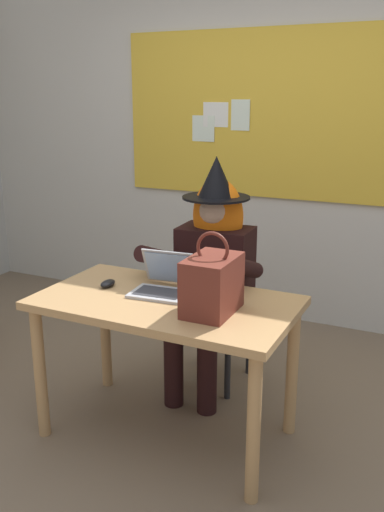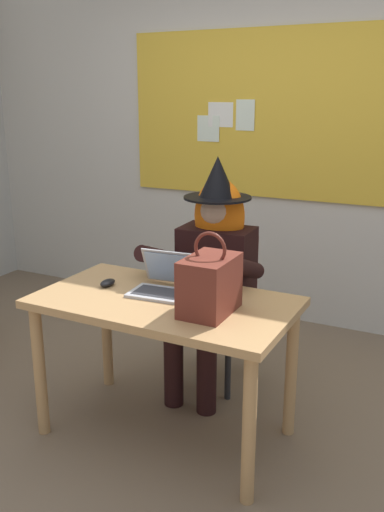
# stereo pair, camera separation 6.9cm
# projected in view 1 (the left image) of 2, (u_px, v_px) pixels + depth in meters

# --- Properties ---
(ground_plane) EXTENTS (24.00, 24.00, 0.00)m
(ground_plane) POSITION_uv_depth(u_px,v_px,m) (161.00, 437.00, 2.87)
(ground_plane) COLOR #75604C
(wall_back_bulletin) EXTENTS (5.48, 2.00, 2.95)m
(wall_back_bulletin) POSITION_uv_depth(u_px,v_px,m) (278.00, 124.00, 4.07)
(wall_back_bulletin) COLOR beige
(wall_back_bulletin) RESTS_ON ground
(desk_main) EXTENTS (1.26, 0.71, 0.74)m
(desk_main) POSITION_uv_depth(u_px,v_px,m) (166.00, 319.00, 2.73)
(desk_main) COLOR tan
(desk_main) RESTS_ON ground
(chair_at_desk) EXTENTS (0.43, 0.43, 0.89)m
(chair_at_desk) POSITION_uv_depth(u_px,v_px,m) (219.00, 300.00, 3.39)
(chair_at_desk) COLOR #4C1E19
(chair_at_desk) RESTS_ON ground
(person_costumed) EXTENTS (0.61, 0.67, 1.37)m
(person_costumed) POSITION_uv_depth(u_px,v_px,m) (212.00, 262.00, 3.21)
(person_costumed) COLOR black
(person_costumed) RESTS_ON ground
(laptop) EXTENTS (0.30, 0.30, 0.20)m
(laptop) POSITION_uv_depth(u_px,v_px,m) (163.00, 283.00, 2.79)
(laptop) COLOR #B7B7BC
(laptop) RESTS_ON desk_main
(computer_mouse) EXTENTS (0.06, 0.11, 0.03)m
(computer_mouse) POSITION_uv_depth(u_px,v_px,m) (108.00, 283.00, 2.88)
(computer_mouse) COLOR black
(computer_mouse) RESTS_ON desk_main
(handbag) EXTENTS (0.20, 0.30, 0.38)m
(handbag) POSITION_uv_depth(u_px,v_px,m) (212.00, 284.00, 2.51)
(handbag) COLOR maroon
(handbag) RESTS_ON desk_main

